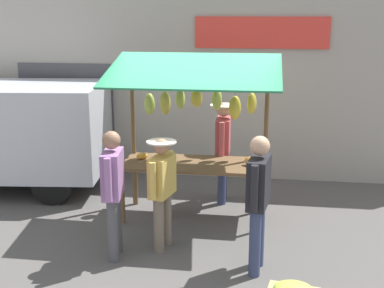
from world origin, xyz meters
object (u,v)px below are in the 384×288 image
at_px(vendor_with_sunhat, 223,144).
at_px(shopper_in_striped_shirt, 258,194).
at_px(market_stall, 195,118).
at_px(shopper_with_ponytail, 162,186).
at_px(shopper_with_shopping_bag, 113,185).

bearing_deg(vendor_with_sunhat, shopper_in_striped_shirt, 14.11).
xyz_separation_m(market_stall, shopper_with_ponytail, (0.27, 1.21, -0.68)).
distance_m(market_stall, vendor_with_sunhat, 0.96).
height_order(market_stall, shopper_with_ponytail, market_stall).
distance_m(market_stall, shopper_in_striped_shirt, 2.02).
distance_m(market_stall, shopper_with_shopping_bag, 1.85).
distance_m(vendor_with_sunhat, shopper_with_ponytail, 2.01).
bearing_deg(shopper_in_striped_shirt, vendor_with_sunhat, 23.22).
bearing_deg(shopper_with_ponytail, shopper_with_shopping_bag, 133.26).
bearing_deg(shopper_with_shopping_bag, vendor_with_sunhat, -34.97).
distance_m(shopper_with_ponytail, shopper_in_striped_shirt, 1.35).
bearing_deg(shopper_in_striped_shirt, shopper_with_shopping_bag, 94.48).
height_order(vendor_with_sunhat, shopper_with_ponytail, vendor_with_sunhat).
height_order(shopper_with_ponytail, shopper_in_striped_shirt, shopper_in_striped_shirt).
bearing_deg(shopper_in_striped_shirt, shopper_with_ponytail, 78.52).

